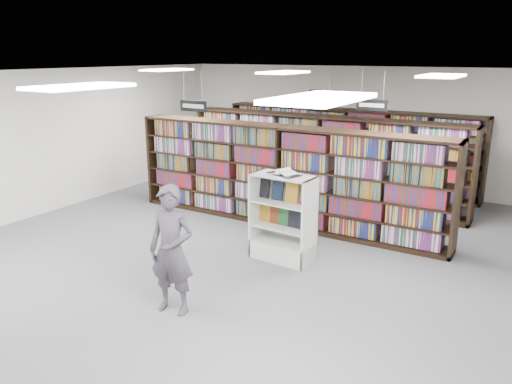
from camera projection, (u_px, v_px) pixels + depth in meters
The scene contains 18 objects.
floor at pixel (230, 255), 9.05m from camera, with size 12.00×12.00×0.00m, color #5A5A5F.
ceiling at pixel (227, 74), 8.19m from camera, with size 10.00×12.00×0.10m, color silver.
wall_back at pixel (352, 126), 13.58m from camera, with size 10.00×0.10×3.20m, color white.
wall_left at pixel (42, 143), 11.10m from camera, with size 0.10×12.00×3.20m, color white.
bookshelf_row_near at pixel (282, 176), 10.42m from camera, with size 7.00×0.60×2.10m.
bookshelf_row_mid at pixel (321, 159), 12.07m from camera, with size 7.00×0.60×2.10m.
bookshelf_row_far at pixel (347, 148), 13.48m from camera, with size 7.00×0.60×2.10m.
aisle_sign_left at pixel (193, 105), 9.94m from camera, with size 0.65×0.02×0.80m.
aisle_sign_right at pixel (372, 104), 10.10m from camera, with size 0.65×0.02×0.80m.
aisle_sign_center at pixel (321, 93), 12.75m from camera, with size 0.65×0.02×0.80m.
troffer_front_center at pixel (80, 87), 5.72m from camera, with size 0.60×1.20×0.04m, color white.
troffer_front_right at pixel (320, 98), 4.24m from camera, with size 0.60×1.20×0.04m, color white.
troffer_back_left at pixel (167, 70), 11.34m from camera, with size 0.60×1.20×0.04m, color white.
troffer_back_center at pixel (284, 72), 9.85m from camera, with size 0.60×1.20×0.04m, color white.
troffer_back_right at pixel (442, 76), 8.37m from camera, with size 0.60×1.20×0.04m, color white.
endcap_display at pixel (284, 232), 8.76m from camera, with size 1.13×0.61×1.54m.
open_book at pixel (284, 173), 8.47m from camera, with size 0.64×0.50×0.13m.
shopper at pixel (172, 250), 6.85m from camera, with size 0.67×0.44×1.84m, color #4E4953.
Camera 1 is at (4.74, -6.96, 3.53)m, focal length 35.00 mm.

